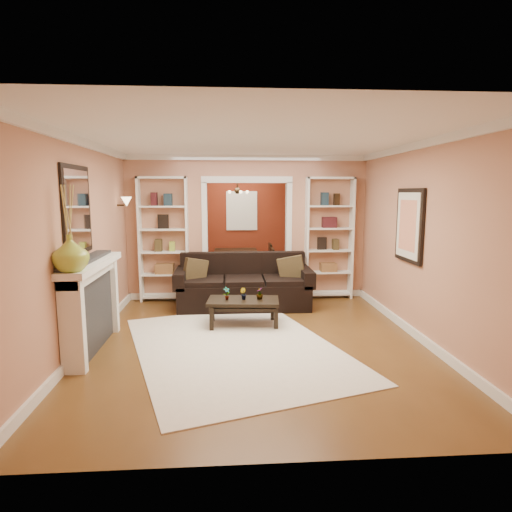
{
  "coord_description": "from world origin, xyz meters",
  "views": [
    {
      "loc": [
        -0.39,
        -6.93,
        2.02
      ],
      "look_at": [
        0.03,
        -0.8,
        1.1
      ],
      "focal_mm": 30.0,
      "sensor_mm": 36.0,
      "label": 1
    }
  ],
  "objects": [
    {
      "name": "floor",
      "position": [
        0.0,
        0.0,
        0.0
      ],
      "size": [
        8.0,
        8.0,
        0.0
      ],
      "primitive_type": "plane",
      "color": "brown",
      "rests_on": "ground"
    },
    {
      "name": "ceiling",
      "position": [
        0.0,
        0.0,
        2.7
      ],
      "size": [
        8.0,
        8.0,
        0.0
      ],
      "primitive_type": "plane",
      "rotation": [
        3.14,
        0.0,
        0.0
      ],
      "color": "white",
      "rests_on": "ground"
    },
    {
      "name": "wall_back",
      "position": [
        0.0,
        4.0,
        1.35
      ],
      "size": [
        8.0,
        0.0,
        8.0
      ],
      "primitive_type": "plane",
      "rotation": [
        1.57,
        0.0,
        0.0
      ],
      "color": "tan",
      "rests_on": "ground"
    },
    {
      "name": "wall_front",
      "position": [
        0.0,
        -4.0,
        1.35
      ],
      "size": [
        8.0,
        0.0,
        8.0
      ],
      "primitive_type": "plane",
      "rotation": [
        -1.57,
        0.0,
        0.0
      ],
      "color": "tan",
      "rests_on": "ground"
    },
    {
      "name": "wall_left",
      "position": [
        -2.25,
        0.0,
        1.35
      ],
      "size": [
        0.0,
        8.0,
        8.0
      ],
      "primitive_type": "plane",
      "rotation": [
        1.57,
        0.0,
        1.57
      ],
      "color": "tan",
      "rests_on": "ground"
    },
    {
      "name": "wall_right",
      "position": [
        2.25,
        0.0,
        1.35
      ],
      "size": [
        0.0,
        8.0,
        8.0
      ],
      "primitive_type": "plane",
      "rotation": [
        1.57,
        0.0,
        -1.57
      ],
      "color": "tan",
      "rests_on": "ground"
    },
    {
      "name": "partition_wall",
      "position": [
        0.0,
        1.2,
        1.35
      ],
      "size": [
        4.5,
        0.15,
        2.7
      ],
      "primitive_type": "cube",
      "color": "tan",
      "rests_on": "floor"
    },
    {
      "name": "red_back_panel",
      "position": [
        0.0,
        3.97,
        1.32
      ],
      "size": [
        4.44,
        0.04,
        2.64
      ],
      "primitive_type": "cube",
      "color": "maroon",
      "rests_on": "floor"
    },
    {
      "name": "dining_window",
      "position": [
        0.0,
        3.93,
        1.55
      ],
      "size": [
        0.78,
        0.03,
        0.98
      ],
      "primitive_type": "cube",
      "color": "#8CA5CC",
      "rests_on": "wall_back"
    },
    {
      "name": "area_rug",
      "position": [
        -0.29,
        -1.55,
        0.01
      ],
      "size": [
        3.36,
        4.01,
        0.01
      ],
      "primitive_type": "cube",
      "rotation": [
        0.0,
        0.0,
        0.3
      ],
      "color": "silver",
      "rests_on": "floor"
    },
    {
      "name": "sofa",
      "position": [
        -0.09,
        0.45,
        0.47
      ],
      "size": [
        2.38,
        1.03,
        0.93
      ],
      "primitive_type": "cube",
      "color": "black",
      "rests_on": "floor"
    },
    {
      "name": "pillow_left",
      "position": [
        -0.94,
        0.43,
        0.66
      ],
      "size": [
        0.41,
        0.29,
        0.4
      ],
      "primitive_type": "cube",
      "rotation": [
        0.0,
        0.0,
        0.5
      ],
      "color": "#503F22",
      "rests_on": "sofa"
    },
    {
      "name": "pillow_right",
      "position": [
        0.75,
        0.43,
        0.68
      ],
      "size": [
        0.46,
        0.23,
        0.44
      ],
      "primitive_type": "cube",
      "rotation": [
        0.0,
        0.0,
        -0.25
      ],
      "color": "#503F22",
      "rests_on": "sofa"
    },
    {
      "name": "coffee_table",
      "position": [
        -0.15,
        -0.62,
        0.2
      ],
      "size": [
        1.12,
        0.68,
        0.41
      ],
      "primitive_type": "cube",
      "rotation": [
        0.0,
        0.0,
        -0.09
      ],
      "color": "black",
      "rests_on": "floor"
    },
    {
      "name": "plant_left",
      "position": [
        -0.4,
        -0.62,
        0.5
      ],
      "size": [
        0.12,
        0.11,
        0.2
      ],
      "primitive_type": "imported",
      "rotation": [
        0.0,
        0.0,
        0.55
      ],
      "color": "#336626",
      "rests_on": "coffee_table"
    },
    {
      "name": "plant_center",
      "position": [
        -0.15,
        -0.62,
        0.49
      ],
      "size": [
        0.12,
        0.12,
        0.17
      ],
      "primitive_type": "imported",
      "rotation": [
        0.0,
        0.0,
        2.38
      ],
      "color": "#336626",
      "rests_on": "coffee_table"
    },
    {
      "name": "plant_right",
      "position": [
        0.1,
        -0.62,
        0.5
      ],
      "size": [
        0.1,
        0.1,
        0.18
      ],
      "primitive_type": "imported",
      "rotation": [
        0.0,
        0.0,
        4.74
      ],
      "color": "#336626",
      "rests_on": "coffee_table"
    },
    {
      "name": "bookshelf_left",
      "position": [
        -1.55,
        1.03,
        1.15
      ],
      "size": [
        0.9,
        0.3,
        2.3
      ],
      "primitive_type": "cube",
      "color": "white",
      "rests_on": "floor"
    },
    {
      "name": "bookshelf_right",
      "position": [
        1.55,
        1.03,
        1.15
      ],
      "size": [
        0.9,
        0.3,
        2.3
      ],
      "primitive_type": "cube",
      "color": "white",
      "rests_on": "floor"
    },
    {
      "name": "fireplace",
      "position": [
        -2.09,
        -1.5,
        0.58
      ],
      "size": [
        0.32,
        1.7,
        1.16
      ],
      "primitive_type": "cube",
      "color": "white",
      "rests_on": "floor"
    },
    {
      "name": "vase",
      "position": [
        -2.09,
        -2.2,
        1.36
      ],
      "size": [
        0.5,
        0.5,
        0.41
      ],
      "primitive_type": "imported",
      "rotation": [
        0.0,
        0.0,
        0.37
      ],
      "color": "#99B339",
      "rests_on": "fireplace"
    },
    {
      "name": "mirror",
      "position": [
        -2.23,
        -1.5,
        1.8
      ],
      "size": [
        0.03,
        0.95,
        1.1
      ],
      "primitive_type": "cube",
      "color": "silver",
      "rests_on": "wall_left"
    },
    {
      "name": "wall_sconce",
      "position": [
        -2.15,
        0.55,
        1.83
      ],
      "size": [
        0.18,
        0.18,
        0.22
      ],
      "primitive_type": "cube",
      "color": "#FFE0A5",
      "rests_on": "wall_left"
    },
    {
      "name": "framed_art",
      "position": [
        2.21,
        -1.0,
        1.55
      ],
      "size": [
        0.04,
        0.85,
        1.05
      ],
      "primitive_type": "cube",
      "color": "black",
      "rests_on": "wall_right"
    },
    {
      "name": "dining_table",
      "position": [
        -0.14,
        2.75,
        0.32
      ],
      "size": [
        1.83,
        1.02,
        0.64
      ],
      "primitive_type": "imported",
      "rotation": [
        0.0,
        0.0,
        1.57
      ],
      "color": "black",
      "rests_on": "floor"
    },
    {
      "name": "dining_chair_nw",
      "position": [
        -0.69,
        2.45,
        0.41
      ],
      "size": [
        0.53,
        0.53,
        0.83
      ],
      "primitive_type": "cube",
      "rotation": [
        0.0,
        0.0,
        1.2
      ],
      "color": "black",
      "rests_on": "floor"
    },
    {
      "name": "dining_chair_ne",
      "position": [
        0.41,
        2.45,
        0.4
      ],
      "size": [
        0.42,
        0.42,
        0.8
      ],
      "primitive_type": "cube",
      "rotation": [
        0.0,
        0.0,
        -1.65
      ],
      "color": "black",
      "rests_on": "floor"
    },
    {
      "name": "dining_chair_sw",
      "position": [
        -0.69,
        3.05,
        0.44
      ],
      "size": [
        0.47,
        0.47,
        0.89
      ],
      "primitive_type": "cube",
      "rotation": [
        0.0,
        0.0,
        1.64
      ],
      "color": "black",
      "rests_on": "floor"
    },
    {
      "name": "dining_chair_se",
      "position": [
        0.41,
        3.05,
        0.42
      ],
      "size": [
        0.48,
        0.48,
        0.84
      ],
      "primitive_type": "cube",
      "rotation": [
        0.0,
        0.0,
        -1.75
      ],
      "color": "black",
      "rests_on": "floor"
    },
    {
      "name": "chandelier",
      "position": [
        0.0,
        2.7,
        2.02
      ],
      "size": [
        0.5,
        0.5,
        0.3
      ],
      "primitive_type": "cube",
      "color": "#302315",
      "rests_on": "ceiling"
    }
  ]
}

